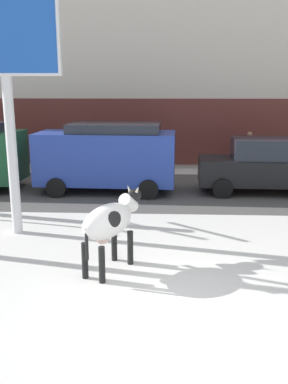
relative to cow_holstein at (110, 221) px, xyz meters
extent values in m
plane|color=silver|center=(1.16, -1.64, -1.00)|extent=(120.00, 120.00, 0.00)
cube|color=#514F4C|center=(1.16, 6.62, -1.00)|extent=(60.00, 5.60, 0.01)
cube|color=beige|center=(1.16, 13.73, 5.50)|extent=(44.00, 6.00, 13.00)
cube|color=#5B2823|center=(1.16, 10.68, 0.60)|extent=(43.12, 0.10, 2.80)
ellipsoid|color=silver|center=(-0.04, -0.04, 0.02)|extent=(1.18, 1.52, 0.64)
ellipsoid|color=black|center=(0.06, -0.21, 0.07)|extent=(0.51, 0.63, 0.40)
cylinder|color=black|center=(0.01, 0.48, -0.65)|extent=(0.12, 0.12, 0.70)
cylinder|color=black|center=(0.36, 0.30, -0.65)|extent=(0.12, 0.12, 0.70)
cylinder|color=black|center=(-0.44, -0.39, -0.65)|extent=(0.12, 0.12, 0.70)
cylinder|color=black|center=(-0.09, -0.57, -0.65)|extent=(0.12, 0.12, 0.70)
cylinder|color=silver|center=(0.31, 0.62, 0.20)|extent=(0.45, 0.54, 0.44)
ellipsoid|color=black|center=(0.41, 0.82, 0.30)|extent=(0.42, 0.50, 0.28)
cone|color=beige|center=(0.29, 0.83, 0.46)|extent=(0.13, 0.11, 0.15)
cone|color=beige|center=(0.49, 0.73, 0.46)|extent=(0.13, 0.11, 0.15)
cylinder|color=black|center=(-0.34, -0.63, -0.23)|extent=(0.06, 0.06, 0.60)
ellipsoid|color=beige|center=(-0.12, -0.20, -0.28)|extent=(0.34, 0.36, 0.20)
cylinder|color=silver|center=(-2.57, 2.10, 0.90)|extent=(0.24, 0.24, 3.80)
cube|color=silver|center=(-2.57, 2.10, 3.65)|extent=(2.53, 0.35, 1.82)
cube|color=#1E51B2|center=(-2.57, 2.07, 3.65)|extent=(2.41, 0.30, 1.70)
cylinder|color=black|center=(-4.69, 7.46, -0.68)|extent=(0.65, 0.24, 0.64)
cube|color=#233D9E|center=(-0.92, 6.42, 0.17)|extent=(4.67, 2.07, 1.70)
cube|color=#1E232D|center=(-0.62, 6.41, 1.17)|extent=(3.06, 1.78, 0.30)
cylinder|color=black|center=(0.61, 7.32, -0.68)|extent=(0.65, 0.24, 0.64)
cylinder|color=black|center=(0.54, 5.42, -0.68)|extent=(0.65, 0.24, 0.64)
cylinder|color=black|center=(-2.38, 7.43, -0.68)|extent=(0.65, 0.24, 0.64)
cylinder|color=black|center=(-2.45, 5.53, -0.68)|extent=(0.65, 0.24, 0.64)
cube|color=black|center=(4.32, 6.51, -0.26)|extent=(4.26, 1.91, 0.84)
cube|color=#1E232D|center=(4.32, 6.51, 0.50)|extent=(2.06, 1.62, 0.68)
cylinder|color=black|center=(2.99, 7.44, -0.68)|extent=(0.65, 0.24, 0.64)
cylinder|color=black|center=(2.92, 5.69, -0.68)|extent=(0.65, 0.24, 0.64)
cylinder|color=#282833|center=(4.47, 9.66, -0.56)|extent=(0.24, 0.24, 0.88)
cube|color=maroon|center=(4.47, 9.66, 0.20)|extent=(0.36, 0.22, 0.64)
sphere|color=#9E7051|center=(4.47, 9.66, 0.63)|extent=(0.20, 0.20, 0.20)
cylinder|color=#282833|center=(-5.39, 9.66, -0.56)|extent=(0.24, 0.24, 0.88)
cube|color=brown|center=(-5.39, 9.66, 0.20)|extent=(0.36, 0.22, 0.64)
sphere|color=#9E7051|center=(-5.39, 9.66, 0.63)|extent=(0.20, 0.20, 0.20)
cylinder|color=#282833|center=(-1.61, 9.66, -0.56)|extent=(0.24, 0.24, 0.88)
cube|color=#2D4C93|center=(-1.61, 9.66, 0.20)|extent=(0.36, 0.22, 0.64)
sphere|color=#9E7051|center=(-1.61, 9.66, 0.63)|extent=(0.20, 0.20, 0.20)
camera|label=1|loc=(1.01, -7.76, 2.52)|focal=39.95mm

